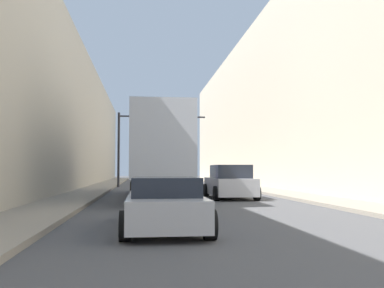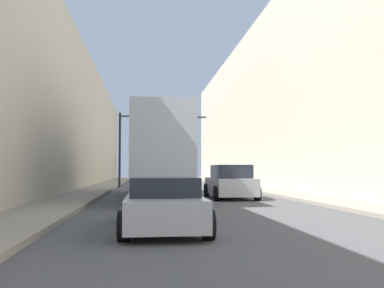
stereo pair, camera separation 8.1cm
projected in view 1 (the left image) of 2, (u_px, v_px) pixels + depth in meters
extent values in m
cube|color=gray|center=(258.00, 189.00, 30.80)|extent=(2.26, 80.00, 0.15)
cube|color=gray|center=(94.00, 190.00, 29.48)|extent=(2.26, 80.00, 0.15)
cube|color=beige|center=(311.00, 94.00, 31.69)|extent=(6.00, 80.00, 14.16)
cube|color=#BCB29E|center=(34.00, 112.00, 29.32)|extent=(6.00, 80.00, 10.82)
cube|color=#B2B7C1|center=(158.00, 146.00, 21.60)|extent=(2.58, 11.14, 3.13)
cube|color=black|center=(158.00, 180.00, 21.50)|extent=(1.29, 11.14, 0.24)
cube|color=navy|center=(154.00, 169.00, 28.33)|extent=(2.58, 2.58, 3.01)
cylinder|color=black|center=(133.00, 194.00, 17.00)|extent=(0.25, 1.00, 1.00)
cylinder|color=black|center=(190.00, 194.00, 17.27)|extent=(0.25, 1.00, 1.00)
cylinder|color=black|center=(134.00, 193.00, 18.19)|extent=(0.25, 1.00, 1.00)
cylinder|color=black|center=(187.00, 192.00, 18.46)|extent=(0.25, 1.00, 1.00)
cylinder|color=black|center=(137.00, 184.00, 28.14)|extent=(0.25, 1.00, 1.00)
cylinder|color=black|center=(172.00, 184.00, 28.40)|extent=(0.25, 1.00, 1.00)
cube|color=#B7B7BC|center=(164.00, 208.00, 10.70)|extent=(1.77, 4.79, 0.68)
cube|color=#1E232D|center=(165.00, 186.00, 10.50)|extent=(1.55, 2.63, 0.44)
cylinder|color=black|center=(130.00, 210.00, 12.27)|extent=(0.25, 0.64, 0.64)
cylinder|color=black|center=(191.00, 209.00, 12.47)|extent=(0.25, 0.64, 0.64)
cylinder|color=black|center=(125.00, 226.00, 8.81)|extent=(0.25, 0.64, 0.64)
cylinder|color=black|center=(210.00, 225.00, 9.01)|extent=(0.25, 0.64, 0.64)
cube|color=#B7B7BC|center=(230.00, 186.00, 21.95)|extent=(1.96, 4.58, 0.85)
cube|color=#1E232D|center=(230.00, 171.00, 21.77)|extent=(1.72, 2.52, 0.67)
cylinder|color=black|center=(206.00, 190.00, 23.40)|extent=(0.25, 0.70, 0.70)
cylinder|color=black|center=(241.00, 190.00, 23.62)|extent=(0.25, 0.70, 0.70)
cylinder|color=black|center=(216.00, 193.00, 20.15)|extent=(0.25, 0.70, 0.70)
cylinder|color=black|center=(257.00, 193.00, 20.38)|extent=(0.25, 0.70, 0.70)
cylinder|color=black|center=(119.00, 150.00, 35.96)|extent=(0.20, 0.20, 6.29)
cube|color=black|center=(162.00, 117.00, 36.55)|extent=(7.35, 0.12, 0.12)
cube|color=black|center=(141.00, 122.00, 36.31)|extent=(0.30, 0.24, 0.90)
sphere|color=red|center=(141.00, 122.00, 36.17)|extent=(0.18, 0.18, 0.18)
cube|color=black|center=(162.00, 123.00, 36.52)|extent=(0.30, 0.24, 0.90)
sphere|color=gold|center=(163.00, 119.00, 36.40)|extent=(0.18, 0.18, 0.18)
cube|color=black|center=(184.00, 123.00, 36.73)|extent=(0.30, 0.24, 0.90)
sphere|color=green|center=(184.00, 123.00, 36.59)|extent=(0.18, 0.18, 0.18)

